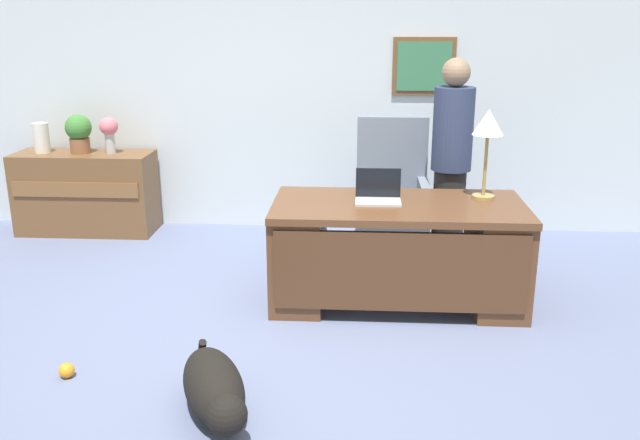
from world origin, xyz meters
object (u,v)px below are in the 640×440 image
(desk_lamp, at_px, (488,128))
(potted_plant, at_px, (79,132))
(dog_toy_ball, at_px, (67,370))
(vase_with_flowers, at_px, (109,130))
(dog_lying, at_px, (215,389))
(credenza, at_px, (86,193))
(vase_empty, at_px, (41,138))
(desk, at_px, (397,250))
(person_standing, at_px, (451,162))
(laptop, at_px, (378,193))
(armchair, at_px, (392,198))

(desk_lamp, distance_m, potted_plant, 3.75)
(potted_plant, xyz_separation_m, dog_toy_ball, (0.94, -2.70, -0.92))
(desk_lamp, distance_m, vase_with_flowers, 3.48)
(dog_lying, bearing_deg, dog_toy_ball, 160.72)
(potted_plant, bearing_deg, credenza, -6.10)
(vase_empty, xyz_separation_m, dog_toy_ball, (1.31, -2.70, -0.86))
(desk, xyz_separation_m, person_standing, (0.45, 0.81, 0.47))
(desk, xyz_separation_m, laptop, (-0.15, 0.08, 0.39))
(vase_empty, bearing_deg, potted_plant, 0.00)
(desk_lamp, bearing_deg, dog_lying, -133.13)
(desk, xyz_separation_m, dog_lying, (-1.01, -1.53, -0.25))
(vase_empty, bearing_deg, dog_lying, -53.42)
(desk, bearing_deg, credenza, 152.47)
(person_standing, relative_size, vase_with_flowers, 4.97)
(dog_lying, bearing_deg, desk_lamp, 46.87)
(laptop, xyz_separation_m, vase_with_flowers, (-2.45, 1.42, 0.19))
(dog_lying, bearing_deg, person_standing, 58.02)
(armchair, bearing_deg, laptop, -98.58)
(credenza, bearing_deg, dog_lying, -58.27)
(armchair, bearing_deg, dog_lying, -111.54)
(credenza, relative_size, dog_lying, 1.58)
(person_standing, xyz_separation_m, dog_toy_ball, (-2.40, -2.00, -0.83))
(person_standing, relative_size, desk_lamp, 2.64)
(potted_plant, bearing_deg, vase_with_flowers, 0.00)
(credenza, bearing_deg, desk_lamp, -20.40)
(dog_lying, bearing_deg, armchair, 68.46)
(desk_lamp, distance_m, dog_toy_ball, 3.15)
(armchair, distance_m, dog_toy_ball, 2.97)
(laptop, relative_size, vase_empty, 1.15)
(desk, xyz_separation_m, credenza, (-2.88, 1.50, -0.02))
(armchair, xyz_separation_m, potted_plant, (-2.88, 0.50, 0.45))
(laptop, bearing_deg, credenza, 152.54)
(vase_with_flowers, bearing_deg, vase_empty, 180.00)
(laptop, bearing_deg, vase_with_flowers, 149.94)
(person_standing, height_order, laptop, person_standing)
(laptop, bearing_deg, potted_plant, 152.62)
(desk, relative_size, vase_empty, 6.38)
(person_standing, distance_m, dog_lying, 2.84)
(credenza, distance_m, dog_toy_ball, 2.87)
(armchair, distance_m, person_standing, 0.61)
(desk, bearing_deg, potted_plant, 152.55)
(credenza, height_order, laptop, laptop)
(dog_lying, bearing_deg, vase_empty, 126.58)
(armchair, relative_size, potted_plant, 3.29)
(person_standing, height_order, dog_lying, person_standing)
(credenza, bearing_deg, vase_with_flowers, 0.29)
(desk, xyz_separation_m, potted_plant, (-2.89, 1.50, 0.56))
(armchair, relative_size, dog_toy_ball, 13.30)
(potted_plant, bearing_deg, armchair, -9.78)
(vase_empty, bearing_deg, dog_toy_ball, -64.16)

